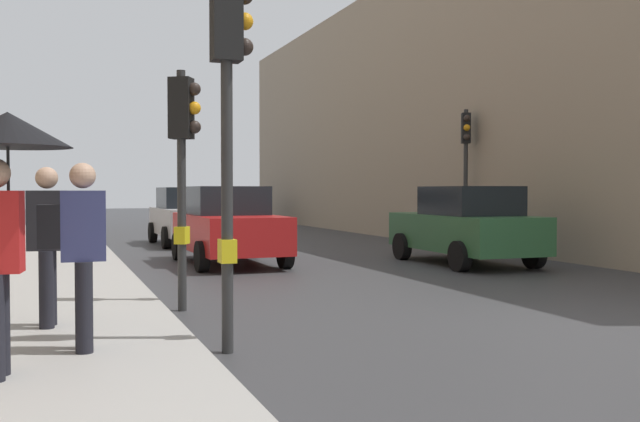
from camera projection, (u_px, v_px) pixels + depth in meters
ground_plane at (584, 323)px, 8.87m from camera, size 120.00×120.00×0.00m
sidewalk_kerb at (31, 283)px, 12.14m from camera, size 3.47×40.00×0.16m
building_facade_right at (536, 115)px, 26.62m from camera, size 12.00×33.99×9.04m
traffic_light_far_median at (224, 168)px, 30.76m from camera, size 0.25×0.43×3.82m
traffic_light_near_right at (183, 145)px, 9.72m from camera, size 0.44×0.37×3.32m
traffic_light_near_left at (229, 89)px, 7.18m from camera, size 0.43×0.24×3.92m
traffic_light_mid_street at (466, 153)px, 19.67m from camera, size 0.34×0.45×3.92m
car_silver_hatchback at (188, 216)px, 21.77m from camera, size 2.06×4.22×1.76m
car_blue_van at (229, 206)px, 34.81m from camera, size 2.09×4.24×1.76m
car_green_estate at (465, 225)px, 15.95m from camera, size 2.11×4.25×1.76m
car_red_sedan at (228, 225)px, 16.04m from camera, size 2.06×4.22×1.76m
pedestrian_with_umbrella at (4, 169)px, 5.65m from camera, size 1.00×1.00×2.14m
pedestrian_with_grey_backpack at (78, 245)px, 6.61m from camera, size 0.61×0.36×1.77m
pedestrian_in_dark_coat at (47, 239)px, 7.80m from camera, size 0.43×0.36×1.77m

